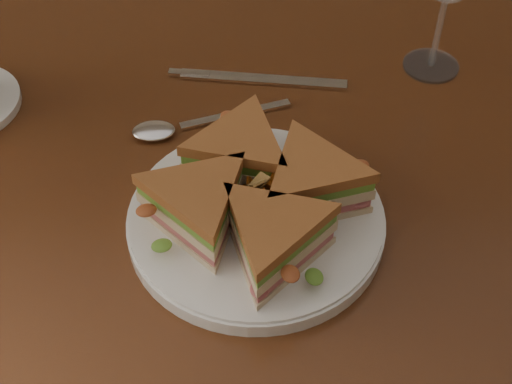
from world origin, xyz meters
TOP-DOWN VIEW (x-y plane):
  - table at (0.00, 0.00)m, footprint 1.20×0.80m
  - plate at (0.06, -0.11)m, footprint 0.25×0.25m
  - sandwich_wedges at (0.06, -0.11)m, footprint 0.25×0.25m
  - crisps_mound at (0.06, -0.11)m, footprint 0.09×0.09m
  - spoon at (-0.02, 0.04)m, footprint 0.18×0.06m
  - knife at (0.07, 0.12)m, footprint 0.21×0.05m

SIDE VIEW (x-z plane):
  - table at x=0.00m, z-range 0.28..1.03m
  - knife at x=0.07m, z-range 0.75..0.75m
  - spoon at x=-0.02m, z-range 0.75..0.76m
  - plate at x=0.06m, z-range 0.75..0.77m
  - crisps_mound at x=0.06m, z-range 0.77..0.82m
  - sandwich_wedges at x=0.06m, z-range 0.77..0.82m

